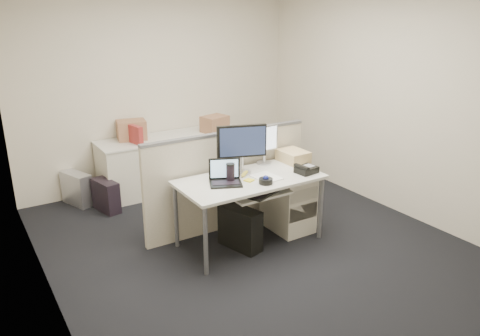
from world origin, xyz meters
TOP-DOWN VIEW (x-y plane):
  - floor at (0.00, 0.00)m, footprint 4.00×4.50m
  - wall_back at (0.00, 2.25)m, footprint 4.00×0.02m
  - wall_front at (0.00, -2.25)m, footprint 4.00×0.02m
  - wall_left at (-2.00, 0.00)m, footprint 0.02×4.50m
  - wall_right at (2.00, 0.00)m, footprint 0.02×4.50m
  - desk at (0.00, 0.00)m, footprint 1.50×0.75m
  - keyboard_tray at (0.00, -0.18)m, footprint 0.62×0.32m
  - drawer_pedestal at (0.55, 0.05)m, footprint 0.40×0.55m
  - cubicle_partition at (0.00, 0.45)m, footprint 2.00×0.06m
  - back_counter at (0.00, 1.93)m, footprint 2.00×0.60m
  - monitor_main at (0.01, 0.18)m, footprint 0.56×0.36m
  - monitor_small at (0.40, 0.32)m, footprint 0.36×0.20m
  - laptop at (-0.30, -0.02)m, footprint 0.38×0.34m
  - trackball at (0.05, -0.21)m, footprint 0.18×0.18m
  - desk_phone at (0.60, -0.18)m, footprint 0.23×0.20m
  - paper_stack at (0.15, -0.08)m, footprint 0.25×0.31m
  - sticky_pad at (-0.05, -0.06)m, footprint 0.11×0.11m
  - travel_mug at (-0.22, 0.02)m, footprint 0.11×0.11m
  - banana at (0.00, 0.10)m, footprint 0.17×0.15m
  - cellphone at (-0.15, 0.20)m, footprint 0.08×0.11m
  - manila_folders at (0.72, 0.20)m, footprint 0.27×0.34m
  - keyboard at (0.05, -0.22)m, footprint 0.50×0.33m
  - pc_tower_desk at (-0.15, -0.05)m, footprint 0.31×0.51m
  - pc_tower_spare_dark at (-1.05, 1.63)m, footprint 0.26×0.45m
  - pc_tower_spare_silver at (-1.30, 2.03)m, footprint 0.32×0.48m
  - cardboard_box_left at (-0.52, 2.05)m, footprint 0.41×0.34m
  - cardboard_box_right at (0.60, 1.81)m, footprint 0.39×0.34m
  - red_binder at (-0.55, 1.83)m, footprint 0.12×0.28m

SIDE VIEW (x-z plane):
  - floor at x=0.00m, z-range -0.01..0.00m
  - pc_tower_spare_dark at x=-1.05m, z-range 0.00..0.39m
  - pc_tower_spare_silver at x=-1.30m, z-range 0.00..0.42m
  - pc_tower_desk at x=-0.15m, z-range 0.00..0.44m
  - drawer_pedestal at x=0.55m, z-range 0.00..0.65m
  - back_counter at x=0.00m, z-range 0.00..0.72m
  - cubicle_partition at x=0.00m, z-range 0.00..1.10m
  - keyboard_tray at x=0.00m, z-range 0.61..0.63m
  - keyboard at x=0.05m, z-range 0.63..0.66m
  - desk at x=0.00m, z-range 0.30..1.03m
  - sticky_pad at x=-0.05m, z-range 0.73..0.74m
  - paper_stack at x=0.15m, z-range 0.73..0.74m
  - cellphone at x=-0.15m, z-range 0.73..0.74m
  - banana at x=0.00m, z-range 0.73..0.77m
  - trackball at x=0.05m, z-range 0.73..0.78m
  - desk_phone at x=0.60m, z-range 0.73..0.80m
  - manila_folders at x=0.72m, z-range 0.73..0.86m
  - travel_mug at x=-0.22m, z-range 0.73..0.91m
  - cardboard_box_right at x=0.60m, z-range 0.72..0.97m
  - laptop at x=-0.30m, z-range 0.73..0.97m
  - red_binder at x=-0.55m, z-range 0.72..0.98m
  - cardboard_box_left at x=-0.52m, z-range 0.72..0.99m
  - monitor_small at x=0.40m, z-range 0.73..1.16m
  - monitor_main at x=0.01m, z-range 0.73..1.25m
  - wall_back at x=0.00m, z-range 0.00..2.70m
  - wall_front at x=0.00m, z-range 0.00..2.70m
  - wall_left at x=-2.00m, z-range 0.00..2.70m
  - wall_right at x=2.00m, z-range 0.00..2.70m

